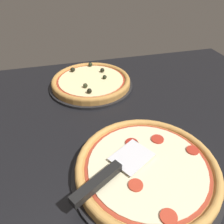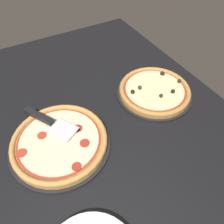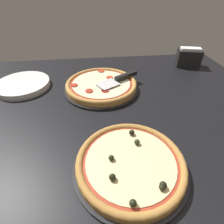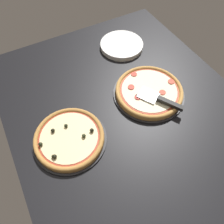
% 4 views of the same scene
% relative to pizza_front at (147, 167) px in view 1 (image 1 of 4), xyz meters
% --- Properties ---
extents(ground_plane, '(1.44, 1.13, 0.04)m').
position_rel_pizza_front_xyz_m(ground_plane, '(-0.05, 0.14, -0.04)').
color(ground_plane, black).
extents(pizza_pan_front, '(0.36, 0.36, 0.01)m').
position_rel_pizza_front_xyz_m(pizza_pan_front, '(-0.00, -0.00, -0.02)').
color(pizza_pan_front, black).
rests_on(pizza_pan_front, ground_plane).
extents(pizza_front, '(0.34, 0.34, 0.03)m').
position_rel_pizza_front_xyz_m(pizza_front, '(0.00, 0.00, 0.00)').
color(pizza_front, '#C68E47').
rests_on(pizza_front, pizza_pan_front).
extents(pizza_pan_back, '(0.33, 0.33, 0.01)m').
position_rel_pizza_front_xyz_m(pizza_pan_back, '(-0.05, 0.46, -0.02)').
color(pizza_pan_back, black).
rests_on(pizza_pan_back, ground_plane).
extents(pizza_back, '(0.31, 0.31, 0.04)m').
position_rel_pizza_front_xyz_m(pizza_back, '(-0.05, 0.46, -0.00)').
color(pizza_back, '#B77F3D').
rests_on(pizza_back, pizza_pan_back).
extents(serving_spatula, '(0.22, 0.16, 0.02)m').
position_rel_pizza_front_xyz_m(serving_spatula, '(-0.10, -0.02, 0.02)').
color(serving_spatula, silver).
rests_on(serving_spatula, pizza_front).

